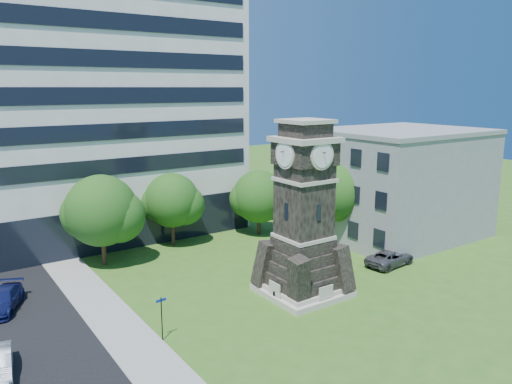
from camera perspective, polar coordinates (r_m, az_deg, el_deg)
ground at (r=33.06m, az=3.45°, el=-13.74°), size 160.00×160.00×0.00m
sidewalk at (r=33.04m, az=-15.81°, el=-14.15°), size 3.00×70.00×0.06m
clock_tower at (r=34.46m, az=5.47°, el=-3.32°), size 5.40×5.40×12.22m
office_tall at (r=51.59m, az=-17.63°, el=11.27°), size 26.20×15.11×28.60m
office_low at (r=50.45m, az=15.97°, el=1.05°), size 15.20×12.20×10.40m
car_street_north at (r=37.17m, az=-27.01°, el=-10.96°), size 3.62×5.01×1.35m
car_east_lot at (r=42.50m, az=15.07°, el=-7.28°), size 4.72×2.49×1.27m
park_bench at (r=35.03m, az=3.43°, el=-11.30°), size 1.86×0.50×0.96m
street_sign at (r=29.71m, az=-10.74°, el=-13.52°), size 0.63×0.06×2.63m
tree_nw at (r=41.98m, az=-17.14°, el=-2.27°), size 6.39×5.81×7.49m
tree_nc at (r=45.93m, az=-9.51°, el=-1.13°), size 5.46×4.96×6.73m
tree_ne at (r=48.85m, az=0.41°, el=-0.69°), size 5.70×5.18×6.39m
tree_east at (r=46.14m, az=9.19°, el=-0.16°), size 6.10×5.55×7.76m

